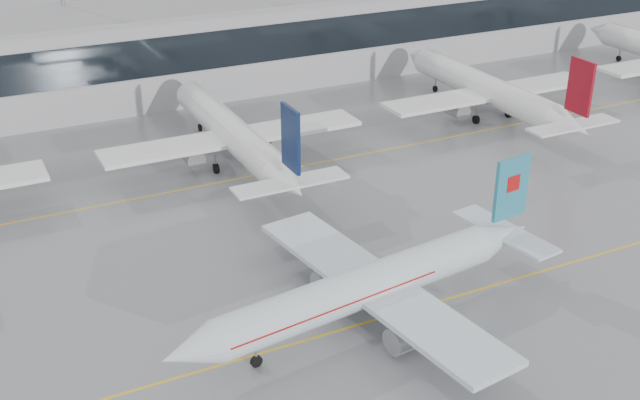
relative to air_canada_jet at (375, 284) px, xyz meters
name	(u,v)px	position (x,y,z in m)	size (l,w,h in m)	color
ground	(388,316)	(1.23, -0.09, -3.29)	(320.00, 320.00, 0.00)	gray
taxi_line_main	(388,316)	(1.23, -0.09, -3.28)	(120.00, 0.25, 0.01)	yellow
taxi_line_north	(247,177)	(1.23, 29.91, -3.28)	(120.00, 0.25, 0.01)	yellow
terminal	(159,52)	(1.23, 61.91, 2.71)	(180.00, 15.00, 12.00)	#A2A2A6
terminal_glass	(175,55)	(1.23, 54.36, 4.21)	(180.00, 0.20, 5.00)	black
terminal_roof	(155,7)	(1.23, 61.91, 8.91)	(182.00, 16.00, 0.40)	gray
air_canada_jet	(375,284)	(0.00, 0.00, 0.00)	(34.19, 26.93, 10.48)	silver
parked_jet_c	(233,134)	(1.23, 33.60, 0.42)	(29.64, 36.96, 11.72)	white
parked_jet_d	(489,90)	(36.23, 33.60, 0.42)	(29.64, 36.96, 11.72)	white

